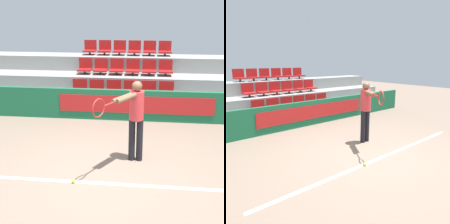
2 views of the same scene
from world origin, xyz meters
TOP-DOWN VIEW (x-y plane):
  - ground_plane at (0.00, 0.00)m, footprint 30.00×30.00m
  - court_baseline at (0.00, -0.22)m, footprint 5.97×0.08m
  - barrier_wall at (0.01, 3.08)m, footprint 9.91×0.14m
  - bleacher_tier_front at (0.00, 3.64)m, footprint 9.51×0.95m
  - bleacher_tier_middle at (0.00, 4.58)m, footprint 9.51×0.95m
  - bleacher_tier_back at (0.00, 5.53)m, footprint 9.51×0.95m
  - stadium_chair_0 at (-1.27, 3.75)m, footprint 0.42×0.40m
  - stadium_chair_1 at (-0.76, 3.75)m, footprint 0.42×0.40m
  - stadium_chair_2 at (-0.25, 3.75)m, footprint 0.42×0.40m
  - stadium_chair_3 at (0.25, 3.75)m, footprint 0.42×0.40m
  - stadium_chair_4 at (0.76, 3.75)m, footprint 0.42×0.40m
  - stadium_chair_5 at (1.27, 3.75)m, footprint 0.42×0.40m
  - stadium_chair_6 at (-1.27, 4.70)m, footprint 0.42×0.40m
  - stadium_chair_7 at (-0.76, 4.70)m, footprint 0.42×0.40m
  - stadium_chair_8 at (-0.25, 4.70)m, footprint 0.42×0.40m
  - stadium_chair_9 at (0.25, 4.70)m, footprint 0.42×0.40m
  - stadium_chair_10 at (0.76, 4.70)m, footprint 0.42×0.40m
  - stadium_chair_11 at (1.27, 4.70)m, footprint 0.42×0.40m
  - stadium_chair_12 at (-1.27, 5.64)m, footprint 0.42×0.40m
  - stadium_chair_13 at (-0.76, 5.64)m, footprint 0.42×0.40m
  - stadium_chair_14 at (-0.25, 5.64)m, footprint 0.42×0.40m
  - stadium_chair_15 at (0.25, 5.64)m, footprint 0.42×0.40m
  - stadium_chair_16 at (0.76, 5.64)m, footprint 0.42×0.40m
  - stadium_chair_17 at (1.27, 5.64)m, footprint 0.42×0.40m
  - tennis_player at (0.48, 0.69)m, footprint 0.82×1.28m
  - tennis_ball at (-0.53, -0.26)m, footprint 0.07×0.07m

SIDE VIEW (x-z plane):
  - ground_plane at x=0.00m, z-range 0.00..0.00m
  - court_baseline at x=0.00m, z-range 0.00..0.01m
  - tennis_ball at x=-0.53m, z-range 0.00..0.07m
  - bleacher_tier_front at x=0.00m, z-range 0.00..0.47m
  - barrier_wall at x=0.01m, z-range 0.00..0.86m
  - bleacher_tier_middle at x=0.00m, z-range 0.00..0.94m
  - stadium_chair_0 at x=-1.27m, z-range 0.43..0.91m
  - stadium_chair_1 at x=-0.76m, z-range 0.43..0.91m
  - stadium_chair_2 at x=-0.25m, z-range 0.43..0.91m
  - stadium_chair_3 at x=0.25m, z-range 0.43..0.91m
  - stadium_chair_4 at x=0.76m, z-range 0.43..0.91m
  - stadium_chair_5 at x=1.27m, z-range 0.43..0.91m
  - bleacher_tier_back at x=0.00m, z-range 0.00..1.42m
  - tennis_player at x=0.48m, z-range 0.17..1.81m
  - stadium_chair_6 at x=-1.27m, z-range 0.90..1.38m
  - stadium_chair_7 at x=-0.76m, z-range 0.90..1.38m
  - stadium_chair_8 at x=-0.25m, z-range 0.90..1.38m
  - stadium_chair_9 at x=0.25m, z-range 0.90..1.38m
  - stadium_chair_10 at x=0.76m, z-range 0.90..1.38m
  - stadium_chair_11 at x=1.27m, z-range 0.90..1.38m
  - stadium_chair_12 at x=-1.27m, z-range 1.37..1.85m
  - stadium_chair_13 at x=-0.76m, z-range 1.37..1.85m
  - stadium_chair_14 at x=-0.25m, z-range 1.37..1.85m
  - stadium_chair_15 at x=0.25m, z-range 1.37..1.85m
  - stadium_chair_16 at x=0.76m, z-range 1.37..1.85m
  - stadium_chair_17 at x=1.27m, z-range 1.37..1.85m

